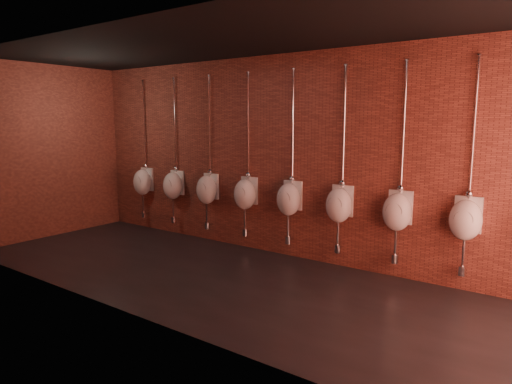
# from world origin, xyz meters

# --- Properties ---
(ground) EXTENTS (8.50, 8.50, 0.00)m
(ground) POSITION_xyz_m (0.00, 0.00, 0.00)
(ground) COLOR black
(ground) RESTS_ON ground
(room_shell) EXTENTS (8.54, 3.04, 3.22)m
(room_shell) POSITION_xyz_m (0.00, 0.00, 2.01)
(room_shell) COLOR black
(room_shell) RESTS_ON ground
(urinal_0) EXTENTS (0.40, 0.35, 2.72)m
(urinal_0) POSITION_xyz_m (-3.26, 1.36, 0.97)
(urinal_0) COLOR white
(urinal_0) RESTS_ON ground
(urinal_1) EXTENTS (0.40, 0.35, 2.72)m
(urinal_1) POSITION_xyz_m (-2.41, 1.36, 0.97)
(urinal_1) COLOR white
(urinal_1) RESTS_ON ground
(urinal_2) EXTENTS (0.40, 0.35, 2.72)m
(urinal_2) POSITION_xyz_m (-1.55, 1.36, 0.97)
(urinal_2) COLOR white
(urinal_2) RESTS_ON ground
(urinal_3) EXTENTS (0.40, 0.35, 2.72)m
(urinal_3) POSITION_xyz_m (-0.69, 1.36, 0.97)
(urinal_3) COLOR white
(urinal_3) RESTS_ON ground
(urinal_4) EXTENTS (0.40, 0.35, 2.72)m
(urinal_4) POSITION_xyz_m (0.17, 1.36, 0.97)
(urinal_4) COLOR white
(urinal_4) RESTS_ON ground
(urinal_5) EXTENTS (0.40, 0.35, 2.72)m
(urinal_5) POSITION_xyz_m (1.03, 1.36, 0.97)
(urinal_5) COLOR white
(urinal_5) RESTS_ON ground
(urinal_6) EXTENTS (0.40, 0.35, 2.72)m
(urinal_6) POSITION_xyz_m (1.89, 1.36, 0.97)
(urinal_6) COLOR white
(urinal_6) RESTS_ON ground
(urinal_7) EXTENTS (0.40, 0.35, 2.72)m
(urinal_7) POSITION_xyz_m (2.75, 1.36, 0.97)
(urinal_7) COLOR white
(urinal_7) RESTS_ON ground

